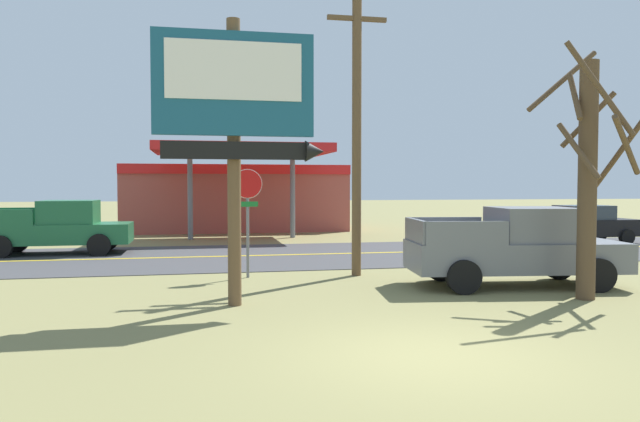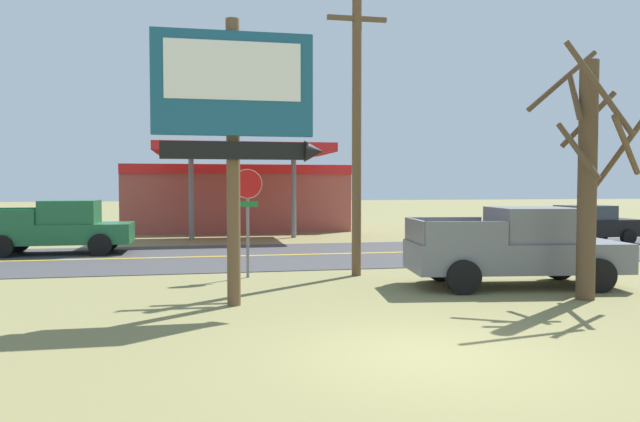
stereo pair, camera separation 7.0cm
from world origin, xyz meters
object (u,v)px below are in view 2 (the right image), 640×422
object	(u,v)px
utility_pole	(357,114)
gas_station	(236,195)
stop_sign	(248,203)
motel_sign	(237,111)
pickup_grey_parked_on_lawn	(517,248)
pickup_green_on_road	(59,228)
bare_tree	(588,169)
car_black_near_lane	(587,224)

from	to	relation	value
utility_pole	gas_station	size ratio (longest dim) A/B	0.70
stop_sign	gas_station	distance (m)	17.83
motel_sign	pickup_grey_parked_on_lawn	bearing A→B (deg)	9.47
stop_sign	pickup_green_on_road	xyz separation A→B (m)	(-6.30, 6.92, -1.06)
motel_sign	gas_station	bearing A→B (deg)	86.76
utility_pole	pickup_grey_parked_on_lawn	bearing A→B (deg)	-36.00
gas_station	pickup_grey_parked_on_lawn	size ratio (longest dim) A/B	2.22
motel_sign	gas_station	size ratio (longest dim) A/B	0.49
utility_pole	bare_tree	bearing A→B (deg)	-47.22
pickup_green_on_road	bare_tree	bearing A→B (deg)	-40.76
stop_sign	pickup_grey_parked_on_lawn	distance (m)	7.08
motel_sign	pickup_green_on_road	size ratio (longest dim) A/B	1.14
stop_sign	car_black_near_lane	distance (m)	16.72
pickup_grey_parked_on_lawn	bare_tree	bearing A→B (deg)	-72.16
bare_tree	pickup_green_on_road	world-z (taller)	bare_tree
motel_sign	bare_tree	bearing A→B (deg)	-5.41
pickup_green_on_road	stop_sign	bearing A→B (deg)	-47.68
bare_tree	utility_pole	bearing A→B (deg)	132.78
gas_station	motel_sign	bearing A→B (deg)	-93.24
bare_tree	pickup_green_on_road	distance (m)	17.74
utility_pole	gas_station	distance (m)	18.33
utility_pole	car_black_near_lane	size ratio (longest dim) A/B	1.99
pickup_grey_parked_on_lawn	utility_pole	bearing A→B (deg)	144.00
gas_station	pickup_green_on_road	xyz separation A→B (m)	(-7.02, -10.89, -0.98)
pickup_grey_parked_on_lawn	car_black_near_lane	xyz separation A→B (m)	(8.72, 9.64, -0.13)
pickup_grey_parked_on_lawn	pickup_green_on_road	world-z (taller)	same
gas_station	pickup_green_on_road	world-z (taller)	gas_station
stop_sign	bare_tree	world-z (taller)	bare_tree
pickup_grey_parked_on_lawn	car_black_near_lane	bearing A→B (deg)	47.87
stop_sign	pickup_green_on_road	bearing A→B (deg)	132.32
stop_sign	car_black_near_lane	bearing A→B (deg)	24.52
motel_sign	pickup_grey_parked_on_lawn	xyz separation A→B (m)	(6.96, 1.16, -3.07)
pickup_green_on_road	car_black_near_lane	world-z (taller)	pickup_green_on_road
pickup_green_on_road	utility_pole	bearing A→B (deg)	-37.47
bare_tree	pickup_grey_parked_on_lawn	world-z (taller)	bare_tree
motel_sign	pickup_green_on_road	distance (m)	12.64
gas_station	pickup_green_on_road	distance (m)	13.00
gas_station	pickup_grey_parked_on_lawn	xyz separation A→B (m)	(5.73, -20.53, -0.98)
gas_station	car_black_near_lane	bearing A→B (deg)	-37.01
bare_tree	car_black_near_lane	distance (m)	14.23
stop_sign	car_black_near_lane	world-z (taller)	stop_sign
utility_pole	stop_sign	bearing A→B (deg)	176.12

